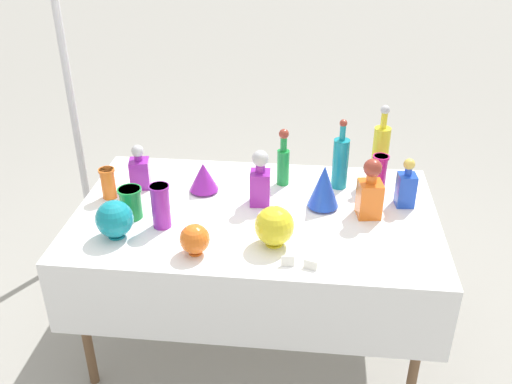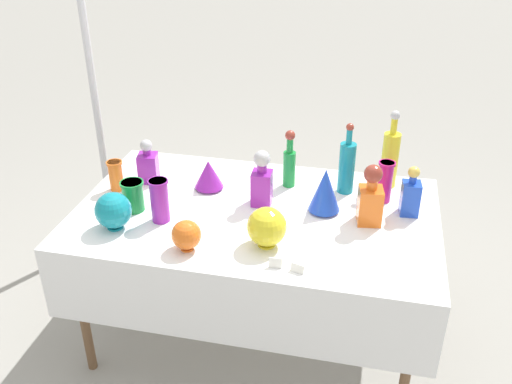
{
  "view_description": "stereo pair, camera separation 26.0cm",
  "coord_description": "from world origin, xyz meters",
  "px_view_note": "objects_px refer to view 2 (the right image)",
  "views": [
    {
      "loc": [
        0.24,
        -2.27,
        2.12
      ],
      "look_at": [
        0.0,
        0.0,
        0.86
      ],
      "focal_mm": 40.0,
      "sensor_mm": 36.0,
      "label": 1
    },
    {
      "loc": [
        0.5,
        -2.22,
        2.12
      ],
      "look_at": [
        0.0,
        0.0,
        0.86
      ],
      "focal_mm": 40.0,
      "sensor_mm": 36.0,
      "label": 2
    }
  ],
  "objects_px": {
    "slender_vase_3": "(385,180)",
    "fluted_vase_1": "(325,190)",
    "tall_bottle_0": "(289,162)",
    "slender_vase_2": "(133,195)",
    "square_decanter_0": "(371,198)",
    "square_decanter_3": "(262,181)",
    "round_bowl_0": "(113,210)",
    "square_decanter_1": "(148,164)",
    "round_bowl_1": "(186,235)",
    "round_bowl_2": "(267,227)",
    "square_decanter_2": "(411,195)",
    "canopy_pole": "(97,116)",
    "cardboard_box_behind_left": "(332,205)",
    "slender_vase_0": "(159,199)",
    "fluted_vase_0": "(209,174)",
    "cardboard_box_behind_right": "(249,213)",
    "tall_bottle_1": "(347,166)",
    "tall_bottle_2": "(390,157)",
    "slender_vase_1": "(116,174)"
  },
  "relations": [
    {
      "from": "square_decanter_2",
      "to": "fluted_vase_0",
      "type": "bearing_deg",
      "value": 178.11
    },
    {
      "from": "fluted_vase_1",
      "to": "slender_vase_1",
      "type": "bearing_deg",
      "value": -179.33
    },
    {
      "from": "tall_bottle_1",
      "to": "square_decanter_1",
      "type": "bearing_deg",
      "value": -173.91
    },
    {
      "from": "canopy_pole",
      "to": "slender_vase_2",
      "type": "bearing_deg",
      "value": -54.92
    },
    {
      "from": "square_decanter_2",
      "to": "square_decanter_3",
      "type": "xyz_separation_m",
      "value": [
        -0.68,
        -0.06,
        0.03
      ]
    },
    {
      "from": "fluted_vase_1",
      "to": "cardboard_box_behind_right",
      "type": "relative_size",
      "value": 0.4
    },
    {
      "from": "slender_vase_0",
      "to": "slender_vase_2",
      "type": "xyz_separation_m",
      "value": [
        -0.16,
        0.06,
        -0.03
      ]
    },
    {
      "from": "tall_bottle_2",
      "to": "square_decanter_0",
      "type": "relative_size",
      "value": 1.4
    },
    {
      "from": "fluted_vase_0",
      "to": "cardboard_box_behind_right",
      "type": "relative_size",
      "value": 0.28
    },
    {
      "from": "slender_vase_2",
      "to": "round_bowl_0",
      "type": "xyz_separation_m",
      "value": [
        -0.02,
        -0.16,
        0.01
      ]
    },
    {
      "from": "slender_vase_2",
      "to": "cardboard_box_behind_right",
      "type": "bearing_deg",
      "value": 72.97
    },
    {
      "from": "round_bowl_0",
      "to": "tall_bottle_0",
      "type": "bearing_deg",
      "value": 39.18
    },
    {
      "from": "square_decanter_2",
      "to": "canopy_pole",
      "type": "distance_m",
      "value": 1.93
    },
    {
      "from": "slender_vase_2",
      "to": "round_bowl_1",
      "type": "xyz_separation_m",
      "value": [
        0.34,
        -0.25,
        -0.01
      ]
    },
    {
      "from": "tall_bottle_0",
      "to": "slender_vase_2",
      "type": "bearing_deg",
      "value": -149.26
    },
    {
      "from": "square_decanter_3",
      "to": "round_bowl_1",
      "type": "height_order",
      "value": "square_decanter_3"
    },
    {
      "from": "square_decanter_1",
      "to": "round_bowl_2",
      "type": "xyz_separation_m",
      "value": [
        0.7,
        -0.44,
        -0.0
      ]
    },
    {
      "from": "tall_bottle_2",
      "to": "square_decanter_3",
      "type": "xyz_separation_m",
      "value": [
        -0.58,
        -0.32,
        -0.03
      ]
    },
    {
      "from": "square_decanter_0",
      "to": "slender_vase_2",
      "type": "distance_m",
      "value": 1.08
    },
    {
      "from": "round_bowl_1",
      "to": "round_bowl_2",
      "type": "distance_m",
      "value": 0.33
    },
    {
      "from": "round_bowl_2",
      "to": "canopy_pole",
      "type": "distance_m",
      "value": 1.59
    },
    {
      "from": "tall_bottle_1",
      "to": "square_decanter_3",
      "type": "height_order",
      "value": "tall_bottle_1"
    },
    {
      "from": "slender_vase_0",
      "to": "round_bowl_0",
      "type": "bearing_deg",
      "value": -149.86
    },
    {
      "from": "square_decanter_2",
      "to": "fluted_vase_0",
      "type": "height_order",
      "value": "square_decanter_2"
    },
    {
      "from": "round_bowl_0",
      "to": "round_bowl_1",
      "type": "relative_size",
      "value": 1.28
    },
    {
      "from": "slender_vase_3",
      "to": "canopy_pole",
      "type": "relative_size",
      "value": 0.09
    },
    {
      "from": "square_decanter_0",
      "to": "slender_vase_0",
      "type": "bearing_deg",
      "value": -168.37
    },
    {
      "from": "tall_bottle_0",
      "to": "square_decanter_0",
      "type": "xyz_separation_m",
      "value": [
        0.41,
        -0.27,
        -0.0
      ]
    },
    {
      "from": "cardboard_box_behind_left",
      "to": "canopy_pole",
      "type": "distance_m",
      "value": 1.65
    },
    {
      "from": "square_decanter_2",
      "to": "round_bowl_1",
      "type": "xyz_separation_m",
      "value": [
        -0.9,
        -0.49,
        -0.03
      ]
    },
    {
      "from": "square_decanter_0",
      "to": "square_decanter_3",
      "type": "xyz_separation_m",
      "value": [
        -0.5,
        0.06,
        -0.0
      ]
    },
    {
      "from": "square_decanter_0",
      "to": "round_bowl_0",
      "type": "relative_size",
      "value": 1.68
    },
    {
      "from": "tall_bottle_1",
      "to": "cardboard_box_behind_right",
      "type": "relative_size",
      "value": 0.66
    },
    {
      "from": "slender_vase_2",
      "to": "round_bowl_2",
      "type": "relative_size",
      "value": 0.84
    },
    {
      "from": "slender_vase_3",
      "to": "fluted_vase_1",
      "type": "distance_m",
      "value": 0.31
    },
    {
      "from": "square_decanter_2",
      "to": "round_bowl_2",
      "type": "bearing_deg",
      "value": -146.11
    },
    {
      "from": "square_decanter_3",
      "to": "canopy_pole",
      "type": "distance_m",
      "value": 1.33
    },
    {
      "from": "slender_vase_0",
      "to": "round_bowl_2",
      "type": "distance_m",
      "value": 0.51
    },
    {
      "from": "square_decanter_2",
      "to": "cardboard_box_behind_left",
      "type": "bearing_deg",
      "value": 111.39
    },
    {
      "from": "tall_bottle_0",
      "to": "square_decanter_3",
      "type": "xyz_separation_m",
      "value": [
        -0.09,
        -0.21,
        -0.0
      ]
    },
    {
      "from": "square_decanter_1",
      "to": "square_decanter_0",
      "type": "bearing_deg",
      "value": -8.23
    },
    {
      "from": "square_decanter_2",
      "to": "canopy_pole",
      "type": "height_order",
      "value": "canopy_pole"
    },
    {
      "from": "square_decanter_1",
      "to": "slender_vase_0",
      "type": "relative_size",
      "value": 1.12
    },
    {
      "from": "square_decanter_0",
      "to": "fluted_vase_1",
      "type": "bearing_deg",
      "value": 166.15
    },
    {
      "from": "square_decanter_2",
      "to": "round_bowl_0",
      "type": "distance_m",
      "value": 1.33
    },
    {
      "from": "tall_bottle_2",
      "to": "round_bowl_2",
      "type": "relative_size",
      "value": 2.27
    },
    {
      "from": "square_decanter_0",
      "to": "cardboard_box_behind_right",
      "type": "distance_m",
      "value": 1.36
    },
    {
      "from": "slender_vase_3",
      "to": "cardboard_box_behind_left",
      "type": "relative_size",
      "value": 0.39
    },
    {
      "from": "fluted_vase_1",
      "to": "fluted_vase_0",
      "type": "bearing_deg",
      "value": 170.69
    },
    {
      "from": "cardboard_box_behind_left",
      "to": "square_decanter_2",
      "type": "bearing_deg",
      "value": -68.61
    }
  ]
}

